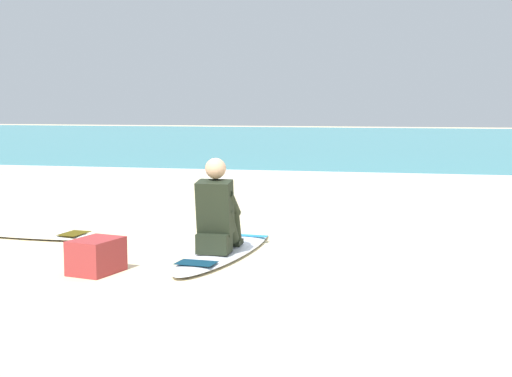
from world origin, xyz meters
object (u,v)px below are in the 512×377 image
(beach_bag, at_px, (96,256))
(surfboard_spare_near, at_px, (19,233))
(surfboard_main, at_px, (226,250))
(surfer_seated, at_px, (217,215))

(beach_bag, bearing_deg, surfboard_spare_near, 137.35)
(surfboard_main, relative_size, surfer_seated, 2.70)
(surfboard_main, distance_m, beach_bag, 1.45)
(surfboard_main, xyz_separation_m, beach_bag, (-0.94, -1.10, 0.12))
(surfboard_main, relative_size, beach_bag, 5.32)
(surfboard_main, bearing_deg, surfboard_spare_near, 169.61)
(surfboard_spare_near, xyz_separation_m, beach_bag, (1.72, -1.59, 0.12))
(surfer_seated, distance_m, beach_bag, 1.30)
(surfboard_spare_near, distance_m, beach_bag, 2.35)
(surfboard_main, height_order, beach_bag, beach_bag)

